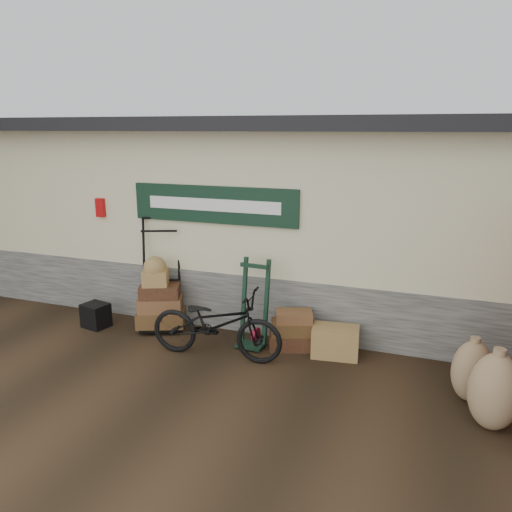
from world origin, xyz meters
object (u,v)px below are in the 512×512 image
(green_barrow, at_px, (254,303))
(wicker_hamper, at_px, (335,341))
(suitcase_stack, at_px, (292,329))
(porter_trolley, at_px, (161,272))
(black_trunk, at_px, (96,315))
(bicycle, at_px, (216,320))

(green_barrow, distance_m, wicker_hamper, 1.25)
(green_barrow, height_order, suitcase_stack, green_barrow)
(green_barrow, xyz_separation_m, wicker_hamper, (1.17, 0.05, -0.43))
(porter_trolley, distance_m, black_trunk, 1.25)
(black_trunk, bearing_deg, green_barrow, 5.00)
(porter_trolley, distance_m, green_barrow, 1.64)
(bicycle, bearing_deg, suitcase_stack, -57.94)
(green_barrow, relative_size, black_trunk, 3.35)
(porter_trolley, xyz_separation_m, green_barrow, (1.61, -0.20, -0.24))
(green_barrow, xyz_separation_m, black_trunk, (-2.57, -0.22, -0.44))
(wicker_hamper, height_order, bicycle, bicycle)
(porter_trolley, xyz_separation_m, bicycle, (1.27, -0.75, -0.33))
(porter_trolley, relative_size, black_trunk, 4.63)
(green_barrow, bearing_deg, wicker_hamper, 6.58)
(porter_trolley, bearing_deg, bicycle, -52.93)
(suitcase_stack, bearing_deg, wicker_hamper, -2.95)
(wicker_hamper, distance_m, black_trunk, 3.75)
(wicker_hamper, distance_m, bicycle, 1.66)
(wicker_hamper, bearing_deg, black_trunk, -175.80)
(porter_trolley, relative_size, bicycle, 0.94)
(porter_trolley, height_order, black_trunk, porter_trolley)
(porter_trolley, relative_size, suitcase_stack, 2.76)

